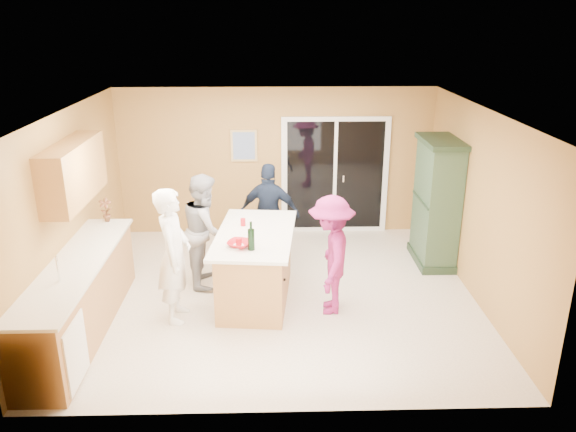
{
  "coord_description": "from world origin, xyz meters",
  "views": [
    {
      "loc": [
        -0.05,
        -7.12,
        3.76
      ],
      "look_at": [
        0.15,
        0.1,
        1.15
      ],
      "focal_mm": 35.0,
      "sensor_mm": 36.0,
      "label": 1
    }
  ],
  "objects_px": {
    "green_hutch": "(436,204)",
    "woman_grey": "(206,230)",
    "kitchen_island": "(256,268)",
    "woman_white": "(174,255)",
    "woman_navy": "(270,214)",
    "woman_magenta": "(331,255)"
  },
  "relations": [
    {
      "from": "woman_white",
      "to": "woman_magenta",
      "type": "bearing_deg",
      "value": -85.85
    },
    {
      "from": "woman_magenta",
      "to": "woman_navy",
      "type": "bearing_deg",
      "value": -147.87
    },
    {
      "from": "woman_white",
      "to": "woman_magenta",
      "type": "distance_m",
      "value": 2.01
    },
    {
      "from": "woman_white",
      "to": "woman_grey",
      "type": "relative_size",
      "value": 1.07
    },
    {
      "from": "green_hutch",
      "to": "woman_white",
      "type": "distance_m",
      "value": 4.15
    },
    {
      "from": "green_hutch",
      "to": "woman_navy",
      "type": "height_order",
      "value": "green_hutch"
    },
    {
      "from": "woman_white",
      "to": "woman_navy",
      "type": "height_order",
      "value": "woman_white"
    },
    {
      "from": "green_hutch",
      "to": "woman_white",
      "type": "xyz_separation_m",
      "value": [
        -3.8,
        -1.67,
        -0.09
      ]
    },
    {
      "from": "kitchen_island",
      "to": "green_hutch",
      "type": "height_order",
      "value": "green_hutch"
    },
    {
      "from": "green_hutch",
      "to": "woman_magenta",
      "type": "bearing_deg",
      "value": -139.62
    },
    {
      "from": "woman_grey",
      "to": "woman_magenta",
      "type": "distance_m",
      "value": 1.94
    },
    {
      "from": "kitchen_island",
      "to": "woman_white",
      "type": "xyz_separation_m",
      "value": [
        -1.01,
        -0.5,
        0.42
      ]
    },
    {
      "from": "kitchen_island",
      "to": "woman_magenta",
      "type": "height_order",
      "value": "woman_magenta"
    },
    {
      "from": "green_hutch",
      "to": "woman_grey",
      "type": "xyz_separation_m",
      "value": [
        -3.52,
        -0.64,
        -0.15
      ]
    },
    {
      "from": "green_hutch",
      "to": "woman_grey",
      "type": "bearing_deg",
      "value": -169.73
    },
    {
      "from": "woman_navy",
      "to": "green_hutch",
      "type": "bearing_deg",
      "value": -171.7
    },
    {
      "from": "woman_navy",
      "to": "woman_grey",
      "type": "bearing_deg",
      "value": 49.12
    },
    {
      "from": "woman_white",
      "to": "woman_navy",
      "type": "distance_m",
      "value": 2.14
    },
    {
      "from": "woman_navy",
      "to": "woman_magenta",
      "type": "distance_m",
      "value": 1.81
    },
    {
      "from": "kitchen_island",
      "to": "woman_navy",
      "type": "height_order",
      "value": "woman_navy"
    },
    {
      "from": "kitchen_island",
      "to": "woman_white",
      "type": "height_order",
      "value": "woman_white"
    },
    {
      "from": "kitchen_island",
      "to": "woman_grey",
      "type": "relative_size",
      "value": 1.19
    }
  ]
}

